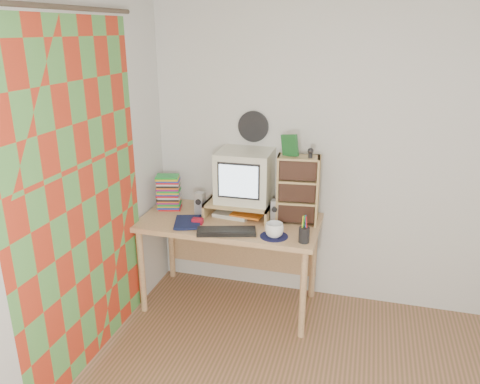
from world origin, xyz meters
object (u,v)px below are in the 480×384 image
Objects in this scene: dvd_stack at (169,194)px; keyboard at (226,231)px; crt_monitor at (244,176)px; cd_rack at (297,190)px; diary at (175,221)px; desk at (232,233)px; mug at (274,230)px.

keyboard is at bearing -44.97° from dvd_stack.
cd_rack is (0.43, -0.04, -0.06)m from crt_monitor.
dvd_stack is at bearing 174.08° from cd_rack.
cd_rack is at bearing 21.50° from keyboard.
dvd_stack is (-0.63, -0.05, -0.19)m from crt_monitor.
keyboard is 1.66× the size of dvd_stack.
dvd_stack is at bearing 133.31° from keyboard.
keyboard is at bearing -25.29° from diary.
desk is 3.32× the size of crt_monitor.
dvd_stack reaches higher than diary.
crt_monitor is 0.44m from cd_rack.
mug is at bearing -19.52° from diary.
cd_rack is (0.51, 0.05, 0.40)m from desk.
dvd_stack is (-0.61, 0.35, 0.12)m from keyboard.
crt_monitor is 0.98× the size of keyboard.
dvd_stack is (-0.55, 0.04, 0.26)m from desk.
cd_rack is 0.97m from diary.
dvd_stack is at bearing 161.53° from mug.
mug is at bearing -11.61° from keyboard.
crt_monitor reaches higher than keyboard.
crt_monitor is 3.13× the size of mug.
keyboard is 0.82× the size of cd_rack.
keyboard is at bearing -174.98° from mug.
cd_rack is 2.18× the size of diary.
cd_rack reaches higher than keyboard.
keyboard is 0.44m from diary.
keyboard is 3.20× the size of mug.
diary is (-0.46, -0.34, -0.30)m from crt_monitor.
keyboard is at bearing -80.45° from desk.
crt_monitor is 1.63× the size of dvd_stack.
keyboard is at bearing -94.88° from crt_monitor.
dvd_stack reaches higher than keyboard.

